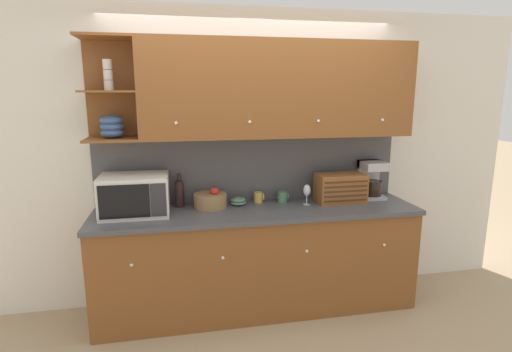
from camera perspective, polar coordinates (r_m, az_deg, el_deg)
The scene contains 14 objects.
ground_plane at distance 4.03m, azimuth -0.61°, elevation -16.08°, with size 24.00×24.00×0.00m, color tan.
wall_back at distance 3.64m, azimuth -0.74°, elevation 2.55°, with size 5.13×0.06×2.60m.
counter_unit at distance 3.57m, azimuth 0.29°, elevation -11.79°, with size 2.75×0.63×0.91m.
backsplash_panel at distance 3.62m, azimuth -0.63°, elevation 1.12°, with size 2.73×0.01×0.60m.
upper_cabinets at distance 3.43m, azimuth 2.60°, elevation 12.18°, with size 2.73×0.36×0.80m.
microwave at distance 3.36m, azimuth -16.94°, elevation -2.62°, with size 0.54×0.39×0.33m.
wine_bottle at distance 3.50m, azimuth -10.87°, elevation -2.23°, with size 0.08×0.08×0.29m.
fruit_basket at distance 3.46m, azimuth -6.51°, elevation -3.43°, with size 0.28×0.28×0.18m.
bowl_stack_on_counter at distance 3.53m, azimuth -2.57°, elevation -3.61°, with size 0.14×0.14×0.07m.
mug at distance 3.60m, azimuth 0.38°, elevation -3.04°, with size 0.09×0.08×0.10m.
mug_blue_second at distance 3.63m, azimuth 3.83°, elevation -2.96°, with size 0.10×0.09×0.09m.
wine_glass at distance 3.54m, azimuth 7.27°, elevation -2.14°, with size 0.06×0.06×0.18m.
bread_box at distance 3.67m, azimuth 11.95°, elevation -1.69°, with size 0.43×0.25×0.26m.
coffee_maker at distance 3.89m, azimuth 16.13°, elevation -0.45°, with size 0.21×0.23×0.35m.
Camera 1 is at (-0.65, -3.50, 1.89)m, focal length 28.00 mm.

